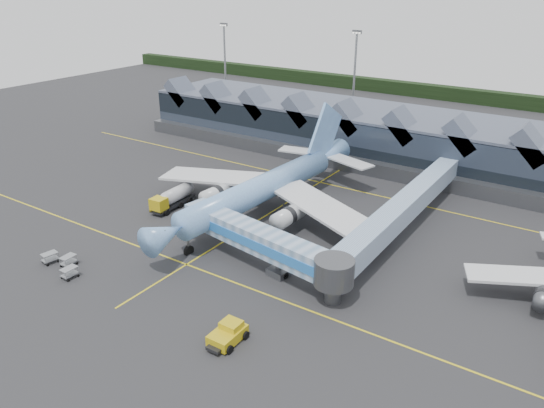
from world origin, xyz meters
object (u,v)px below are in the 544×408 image
Objects in this scene: main_airliner at (266,186)px; fuel_truck at (174,197)px; jet_bridge at (271,246)px; pushback_tug at (228,334)px.

main_airliner is 15.49m from fuel_truck.
fuel_truck is at bearing 170.54° from jet_bridge.
jet_bridge reaches higher than fuel_truck.
main_airliner is 4.98× the size of fuel_truck.
pushback_tug is at bearing -41.37° from fuel_truck.
main_airliner is at bearing 22.39° from fuel_truck.
fuel_truck is (-13.73, -6.66, -2.67)m from main_airliner.
main_airliner is 18.64m from jet_bridge.
jet_bridge is at bearing -22.07° from fuel_truck.
jet_bridge is at bearing -50.21° from main_airliner.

